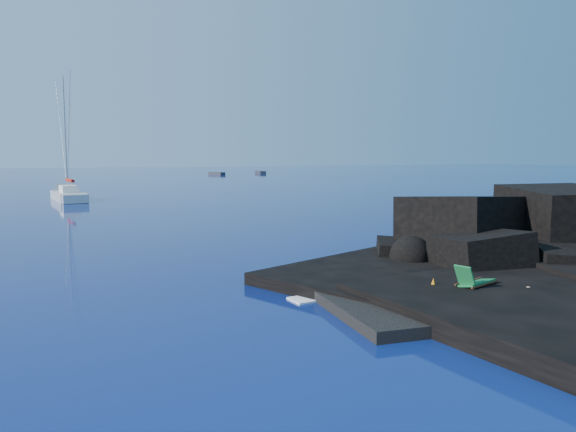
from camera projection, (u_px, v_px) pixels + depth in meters
name	position (u px, v px, depth m)	size (l,w,h in m)	color
ground	(339.00, 323.00, 16.16)	(400.00, 400.00, 0.00)	#04073D
headland	(570.00, 268.00, 24.11)	(24.00, 24.00, 3.60)	black
beach	(452.00, 303.00, 18.43)	(8.50, 6.00, 0.70)	black
surf_foam	(387.00, 275.00, 22.72)	(10.00, 8.00, 0.06)	white
sailboat	(69.00, 200.00, 59.31)	(2.61, 12.45, 13.05)	silver
deck_chair	(477.00, 276.00, 18.19)	(1.63, 0.71, 1.12)	#166331
towel	(520.00, 297.00, 17.63)	(1.79, 0.85, 0.05)	white
sunbather	(520.00, 293.00, 17.62)	(1.70, 0.48, 0.26)	tan
marker_cone	(433.00, 285.00, 18.31)	(0.31, 0.31, 0.48)	orange
distant_boat_a	(217.00, 175.00, 133.56)	(1.45, 4.65, 0.62)	#2B2B31
distant_boat_b	(260.00, 174.00, 141.18)	(1.51, 4.84, 0.65)	#29282E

